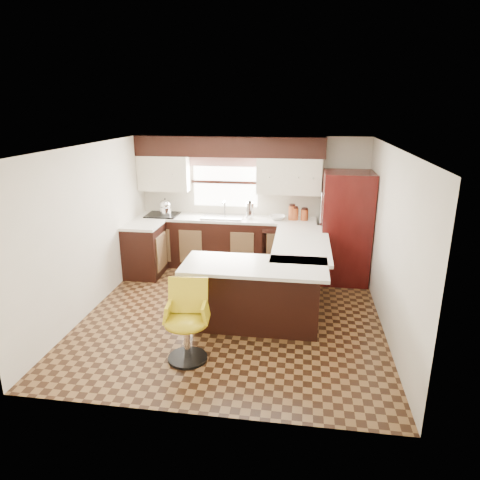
% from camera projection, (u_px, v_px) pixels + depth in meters
% --- Properties ---
extents(floor, '(4.40, 4.40, 0.00)m').
position_uv_depth(floor, '(233.00, 313.00, 6.29)').
color(floor, '#49301A').
rests_on(floor, ground).
extents(ceiling, '(4.40, 4.40, 0.00)m').
position_uv_depth(ceiling, '(233.00, 147.00, 5.57)').
color(ceiling, silver).
rests_on(ceiling, wall_back).
extents(wall_back, '(4.40, 0.00, 4.40)m').
position_uv_depth(wall_back, '(252.00, 201.00, 8.01)').
color(wall_back, beige).
rests_on(wall_back, floor).
extents(wall_front, '(4.40, 0.00, 4.40)m').
position_uv_depth(wall_front, '(194.00, 304.00, 3.86)').
color(wall_front, beige).
rests_on(wall_front, floor).
extents(wall_left, '(0.00, 4.40, 4.40)m').
position_uv_depth(wall_left, '(91.00, 229.00, 6.22)').
color(wall_left, beige).
rests_on(wall_left, floor).
extents(wall_right, '(0.00, 4.40, 4.40)m').
position_uv_depth(wall_right, '(390.00, 242.00, 5.64)').
color(wall_right, beige).
rests_on(wall_right, floor).
extents(base_cab_back, '(3.30, 0.60, 0.90)m').
position_uv_depth(base_cab_back, '(226.00, 243.00, 8.01)').
color(base_cab_back, black).
rests_on(base_cab_back, floor).
extents(base_cab_left, '(0.60, 0.70, 0.90)m').
position_uv_depth(base_cab_left, '(145.00, 251.00, 7.59)').
color(base_cab_left, black).
rests_on(base_cab_left, floor).
extents(counter_back, '(3.30, 0.60, 0.04)m').
position_uv_depth(counter_back, '(226.00, 219.00, 7.87)').
color(counter_back, silver).
rests_on(counter_back, base_cab_back).
extents(counter_left, '(0.60, 0.70, 0.04)m').
position_uv_depth(counter_left, '(143.00, 225.00, 7.45)').
color(counter_left, silver).
rests_on(counter_left, base_cab_left).
extents(soffit, '(3.40, 0.35, 0.36)m').
position_uv_depth(soffit, '(229.00, 146.00, 7.59)').
color(soffit, black).
rests_on(soffit, wall_back).
extents(upper_cab_left, '(0.94, 0.35, 0.64)m').
position_uv_depth(upper_cab_left, '(164.00, 173.00, 7.91)').
color(upper_cab_left, beige).
rests_on(upper_cab_left, wall_back).
extents(upper_cab_right, '(1.14, 0.35, 0.64)m').
position_uv_depth(upper_cab_right, '(289.00, 176.00, 7.59)').
color(upper_cab_right, beige).
rests_on(upper_cab_right, wall_back).
extents(window_pane, '(1.20, 0.02, 0.90)m').
position_uv_depth(window_pane, '(225.00, 182.00, 7.95)').
color(window_pane, white).
rests_on(window_pane, wall_back).
extents(valance, '(1.30, 0.06, 0.18)m').
position_uv_depth(valance, '(225.00, 161.00, 7.80)').
color(valance, '#D19B93').
rests_on(valance, wall_back).
extents(sink, '(0.75, 0.45, 0.03)m').
position_uv_depth(sink, '(223.00, 217.00, 7.85)').
color(sink, '#B2B2B7').
rests_on(sink, counter_back).
extents(dishwasher, '(0.58, 0.03, 0.78)m').
position_uv_depth(dishwasher, '(278.00, 252.00, 7.61)').
color(dishwasher, black).
rests_on(dishwasher, floor).
extents(cooktop, '(0.58, 0.50, 0.02)m').
position_uv_depth(cooktop, '(163.00, 215.00, 8.01)').
color(cooktop, black).
rests_on(cooktop, counter_back).
extents(peninsula_long, '(0.60, 1.95, 0.90)m').
position_uv_depth(peninsula_long, '(297.00, 272.00, 6.62)').
color(peninsula_long, black).
rests_on(peninsula_long, floor).
extents(peninsula_return, '(1.65, 0.60, 0.90)m').
position_uv_depth(peninsula_return, '(256.00, 296.00, 5.77)').
color(peninsula_return, black).
rests_on(peninsula_return, floor).
extents(counter_pen_long, '(0.84, 1.95, 0.04)m').
position_uv_depth(counter_pen_long, '(302.00, 243.00, 6.47)').
color(counter_pen_long, silver).
rests_on(counter_pen_long, peninsula_long).
extents(counter_pen_return, '(1.89, 0.84, 0.04)m').
position_uv_depth(counter_pen_return, '(255.00, 266.00, 5.55)').
color(counter_pen_return, silver).
rests_on(counter_pen_return, peninsula_return).
extents(refrigerator, '(0.81, 0.77, 1.88)m').
position_uv_depth(refrigerator, '(345.00, 228.00, 7.23)').
color(refrigerator, '#380A09').
rests_on(refrigerator, floor).
extents(bar_chair, '(0.57, 0.57, 0.97)m').
position_uv_depth(bar_chair, '(186.00, 323.00, 5.00)').
color(bar_chair, gold).
rests_on(bar_chair, floor).
extents(kettle, '(0.22, 0.22, 0.30)m').
position_uv_depth(kettle, '(165.00, 206.00, 7.95)').
color(kettle, silver).
rests_on(kettle, cooktop).
extents(percolator, '(0.14, 0.14, 0.29)m').
position_uv_depth(percolator, '(250.00, 211.00, 7.76)').
color(percolator, silver).
rests_on(percolator, counter_back).
extents(mixing_bowl, '(0.32, 0.32, 0.07)m').
position_uv_depth(mixing_bowl, '(277.00, 218.00, 7.72)').
color(mixing_bowl, white).
rests_on(mixing_bowl, counter_back).
extents(canister_large, '(0.13, 0.13, 0.26)m').
position_uv_depth(canister_large, '(292.00, 213.00, 7.67)').
color(canister_large, '#95401B').
rests_on(canister_large, counter_back).
extents(canister_med, '(0.14, 0.14, 0.22)m').
position_uv_depth(canister_med, '(295.00, 214.00, 7.67)').
color(canister_med, '#95401B').
rests_on(canister_med, counter_back).
extents(canister_small, '(0.13, 0.13, 0.20)m').
position_uv_depth(canister_small, '(304.00, 215.00, 7.65)').
color(canister_small, '#95401B').
rests_on(canister_small, counter_back).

